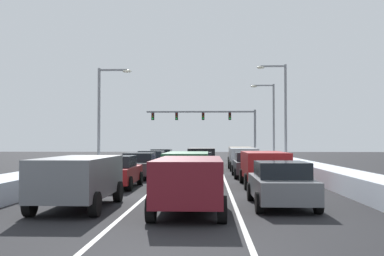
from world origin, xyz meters
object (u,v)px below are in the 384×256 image
at_px(street_lamp_right_near, 282,106).
at_px(sedan_charcoal_left_lane_third, 140,165).
at_px(suv_silver_right_lane_fourth, 243,157).
at_px(sedan_charcoal_right_lane_third, 249,165).
at_px(sedan_white_center_lane_third, 198,164).
at_px(sedan_gray_right_lane_nearest, 281,184).
at_px(street_lamp_right_mid, 271,115).
at_px(suv_red_right_lane_second, 264,165).
at_px(sedan_silver_left_lane_fourth, 152,161).
at_px(suv_tan_right_lane_fifth, 241,154).
at_px(suv_black_center_lane_fourth, 202,157).
at_px(sedan_tan_left_lane_fifth, 162,158).
at_px(street_lamp_left_mid, 104,108).
at_px(suv_maroon_center_lane_nearest, 189,180).
at_px(sedan_red_left_lane_second, 116,172).
at_px(traffic_light_gantry, 213,120).
at_px(suv_green_center_lane_second, 187,167).
at_px(sedan_navy_center_lane_fifth, 201,157).
at_px(suv_gray_left_lane_nearest, 79,177).

bearing_deg(street_lamp_right_near, sedan_charcoal_left_lane_third, -126.52).
relative_size(suv_silver_right_lane_fourth, sedan_charcoal_left_lane_third, 1.09).
height_order(sedan_charcoal_right_lane_third, sedan_white_center_lane_third, same).
height_order(sedan_gray_right_lane_nearest, street_lamp_right_mid, street_lamp_right_mid).
xyz_separation_m(sedan_charcoal_right_lane_third, sedan_white_center_lane_third, (-3.12, 0.11, 0.00)).
relative_size(suv_red_right_lane_second, sedan_silver_left_lane_fourth, 1.09).
distance_m(suv_silver_right_lane_fourth, suv_tan_right_lane_fifth, 6.59).
distance_m(sedan_white_center_lane_third, suv_black_center_lane_fourth, 6.73).
relative_size(sedan_charcoal_right_lane_third, street_lamp_right_near, 0.50).
bearing_deg(sedan_charcoal_right_lane_third, sedan_tan_left_lane_fifth, 119.99).
height_order(suv_tan_right_lane_fifth, street_lamp_left_mid, street_lamp_left_mid).
height_order(sedan_silver_left_lane_fourth, street_lamp_right_mid, street_lamp_right_mid).
distance_m(street_lamp_right_mid, street_lamp_left_mid, 21.75).
relative_size(suv_black_center_lane_fourth, sedan_silver_left_lane_fourth, 1.09).
xyz_separation_m(suv_maroon_center_lane_nearest, sedan_tan_left_lane_fifth, (-3.49, 25.64, -0.25)).
bearing_deg(suv_black_center_lane_fourth, sedan_silver_left_lane_fourth, -145.85).
bearing_deg(suv_red_right_lane_second, suv_silver_right_lane_fourth, 90.51).
bearing_deg(sedan_silver_left_lane_fourth, sedan_red_left_lane_second, -91.39).
xyz_separation_m(suv_maroon_center_lane_nearest, traffic_light_gantry, (1.09, 45.27, 3.87)).
distance_m(suv_green_center_lane_second, sedan_silver_left_lane_fourth, 11.81).
height_order(sedan_red_left_lane_second, street_lamp_left_mid, street_lamp_left_mid).
bearing_deg(suv_red_right_lane_second, suv_tan_right_lane_fifth, 89.62).
height_order(suv_red_right_lane_second, street_lamp_right_mid, street_lamp_right_mid).
bearing_deg(suv_maroon_center_lane_nearest, sedan_tan_left_lane_fifth, 97.75).
height_order(suv_maroon_center_lane_nearest, sedan_navy_center_lane_fifth, suv_maroon_center_lane_nearest).
height_order(sedan_gray_right_lane_nearest, sedan_silver_left_lane_fourth, same).
bearing_deg(street_lamp_right_near, sedan_tan_left_lane_fifth, -170.82).
bearing_deg(traffic_light_gantry, sedan_tan_left_lane_fifth, -103.15).
distance_m(sedan_red_left_lane_second, street_lamp_left_mid, 15.31).
bearing_deg(sedan_tan_left_lane_fifth, suv_tan_right_lane_fifth, 18.28).
height_order(sedan_charcoal_right_lane_third, sedan_tan_left_lane_fifth, same).
xyz_separation_m(sedan_gray_right_lane_nearest, sedan_red_left_lane_second, (-6.80, 6.04, 0.00)).
relative_size(suv_gray_left_lane_nearest, sedan_silver_left_lane_fourth, 1.09).
distance_m(sedan_white_center_lane_third, sedan_red_left_lane_second, 7.77).
relative_size(suv_silver_right_lane_fourth, suv_green_center_lane_second, 1.00).
height_order(suv_maroon_center_lane_nearest, suv_gray_left_lane_nearest, same).
xyz_separation_m(street_lamp_right_near, street_lamp_right_mid, (0.33, 10.25, -0.26)).
bearing_deg(sedan_red_left_lane_second, suv_silver_right_lane_fourth, 63.17).
relative_size(suv_silver_right_lane_fourth, sedan_red_left_lane_second, 1.09).
distance_m(sedan_gray_right_lane_nearest, suv_tan_right_lane_fifth, 26.35).
distance_m(suv_maroon_center_lane_nearest, sedan_silver_left_lane_fourth, 19.12).
xyz_separation_m(suv_gray_left_lane_nearest, street_lamp_left_mid, (-4.03, 21.01, 3.74)).
height_order(suv_red_right_lane_second, sedan_charcoal_left_lane_third, suv_red_right_lane_second).
distance_m(sedan_charcoal_right_lane_third, suv_tan_right_lane_fifth, 13.58).
distance_m(suv_tan_right_lane_fifth, traffic_light_gantry, 17.92).
distance_m(suv_tan_right_lane_fifth, sedan_tan_left_lane_fifth, 7.26).
height_order(sedan_navy_center_lane_fifth, street_lamp_right_near, street_lamp_right_near).
bearing_deg(street_lamp_right_near, street_lamp_right_mid, 88.15).
distance_m(street_lamp_right_near, street_lamp_right_mid, 10.26).
height_order(suv_tan_right_lane_fifth, suv_black_center_lane_fourth, same).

